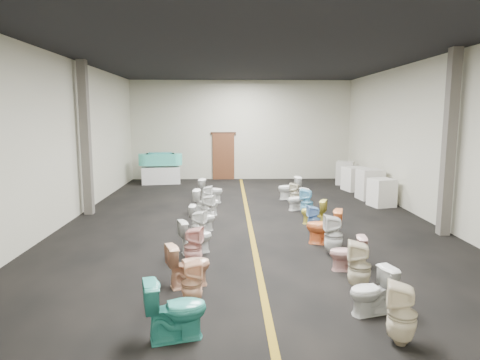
% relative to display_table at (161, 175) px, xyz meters
% --- Properties ---
extents(floor, '(16.00, 16.00, 0.00)m').
position_rel_display_table_xyz_m(floor, '(3.50, -6.75, -0.36)').
color(floor, black).
rests_on(floor, ground).
extents(ceiling, '(16.00, 16.00, 0.00)m').
position_rel_display_table_xyz_m(ceiling, '(3.50, -6.75, 4.14)').
color(ceiling, black).
rests_on(ceiling, ground).
extents(wall_back, '(10.00, 0.00, 10.00)m').
position_rel_display_table_xyz_m(wall_back, '(3.50, 1.25, 1.89)').
color(wall_back, '#BAB79E').
rests_on(wall_back, ground).
extents(wall_front, '(10.00, 0.00, 10.00)m').
position_rel_display_table_xyz_m(wall_front, '(3.50, -14.75, 1.89)').
color(wall_front, '#BAB79E').
rests_on(wall_front, ground).
extents(wall_left, '(0.00, 16.00, 16.00)m').
position_rel_display_table_xyz_m(wall_left, '(-1.50, -6.75, 1.89)').
color(wall_left, '#BAB79E').
rests_on(wall_left, ground).
extents(wall_right, '(0.00, 16.00, 16.00)m').
position_rel_display_table_xyz_m(wall_right, '(8.50, -6.75, 1.89)').
color(wall_right, '#BAB79E').
rests_on(wall_right, ground).
extents(aisle_stripe, '(0.12, 15.60, 0.01)m').
position_rel_display_table_xyz_m(aisle_stripe, '(3.50, -6.75, -0.36)').
color(aisle_stripe, '#826212').
rests_on(aisle_stripe, floor).
extents(back_door, '(1.00, 0.10, 2.10)m').
position_rel_display_table_xyz_m(back_door, '(2.70, 1.19, 0.69)').
color(back_door, '#562D19').
rests_on(back_door, floor).
extents(door_frame, '(1.15, 0.08, 0.10)m').
position_rel_display_table_xyz_m(door_frame, '(2.70, 1.20, 1.76)').
color(door_frame, '#331C11').
rests_on(door_frame, back_door).
extents(column_left, '(0.25, 0.25, 4.50)m').
position_rel_display_table_xyz_m(column_left, '(-1.25, -5.75, 1.89)').
color(column_left, '#59544C').
rests_on(column_left, floor).
extents(column_right, '(0.25, 0.25, 4.50)m').
position_rel_display_table_xyz_m(column_right, '(8.25, -8.25, 1.89)').
color(column_right, '#59544C').
rests_on(column_right, floor).
extents(display_table, '(1.73, 1.07, 0.72)m').
position_rel_display_table_xyz_m(display_table, '(0.00, 0.00, 0.00)').
color(display_table, silver).
rests_on(display_table, floor).
extents(bathtub, '(1.85, 0.79, 0.55)m').
position_rel_display_table_xyz_m(bathtub, '(0.00, 0.00, 0.71)').
color(bathtub, '#46CBB5').
rests_on(bathtub, display_table).
extents(appliance_crate_a, '(0.85, 0.85, 0.90)m').
position_rel_display_table_xyz_m(appliance_crate_a, '(7.90, -4.91, 0.09)').
color(appliance_crate_a, white).
rests_on(appliance_crate_a, floor).
extents(appliance_crate_b, '(0.85, 0.85, 1.06)m').
position_rel_display_table_xyz_m(appliance_crate_b, '(7.90, -3.73, 0.17)').
color(appliance_crate_b, silver).
rests_on(appliance_crate_b, floor).
extents(appliance_crate_c, '(0.98, 0.98, 0.93)m').
position_rel_display_table_xyz_m(appliance_crate_c, '(7.90, -1.96, 0.10)').
color(appliance_crate_c, silver).
rests_on(appliance_crate_c, floor).
extents(appliance_crate_d, '(0.91, 0.91, 0.99)m').
position_rel_display_table_xyz_m(appliance_crate_d, '(7.90, -0.50, 0.14)').
color(appliance_crate_d, beige).
rests_on(appliance_crate_d, floor).
extents(toilet_left_0, '(0.90, 0.66, 0.83)m').
position_rel_display_table_xyz_m(toilet_left_0, '(2.23, -13.11, 0.05)').
color(toilet_left_0, teal).
rests_on(toilet_left_0, floor).
extents(toilet_left_1, '(0.37, 0.36, 0.72)m').
position_rel_display_table_xyz_m(toilet_left_1, '(2.36, -12.10, 0.00)').
color(toilet_left_1, '#F5BB94').
rests_on(toilet_left_1, floor).
extents(toilet_left_2, '(0.85, 0.66, 0.76)m').
position_rel_display_table_xyz_m(toilet_left_2, '(2.24, -11.35, 0.02)').
color(toilet_left_2, tan).
rests_on(toilet_left_2, floor).
extents(toilet_left_3, '(0.42, 0.41, 0.79)m').
position_rel_display_table_xyz_m(toilet_left_3, '(2.24, -10.38, 0.04)').
color(toilet_left_3, '#DB9C95').
rests_on(toilet_left_3, floor).
extents(toilet_left_4, '(0.81, 0.63, 0.73)m').
position_rel_display_table_xyz_m(toilet_left_4, '(2.22, -9.53, 0.01)').
color(toilet_left_4, silver).
rests_on(toilet_left_4, floor).
extents(toilet_left_5, '(0.43, 0.43, 0.74)m').
position_rel_display_table_xyz_m(toilet_left_5, '(2.22, -8.72, 0.01)').
color(toilet_left_5, white).
rests_on(toilet_left_5, floor).
extents(toilet_left_6, '(0.67, 0.42, 0.66)m').
position_rel_display_table_xyz_m(toilet_left_6, '(2.25, -7.70, -0.03)').
color(toilet_left_6, silver).
rests_on(toilet_left_6, floor).
extents(toilet_left_7, '(0.44, 0.43, 0.78)m').
position_rel_display_table_xyz_m(toilet_left_7, '(2.36, -6.95, 0.03)').
color(toilet_left_7, white).
rests_on(toilet_left_7, floor).
extents(toilet_left_8, '(0.80, 0.52, 0.77)m').
position_rel_display_table_xyz_m(toilet_left_8, '(2.27, -5.99, 0.02)').
color(toilet_left_8, white).
rests_on(toilet_left_8, floor).
extents(toilet_left_9, '(0.37, 0.36, 0.73)m').
position_rel_display_table_xyz_m(toilet_left_9, '(2.24, -5.13, 0.01)').
color(toilet_left_9, white).
rests_on(toilet_left_9, floor).
extents(toilet_left_10, '(0.86, 0.58, 0.81)m').
position_rel_display_table_xyz_m(toilet_left_10, '(2.34, -4.17, 0.05)').
color(toilet_left_10, white).
rests_on(toilet_left_10, floor).
extents(toilet_right_0, '(0.48, 0.48, 0.83)m').
position_rel_display_table_xyz_m(toilet_right_0, '(5.14, -13.33, 0.06)').
color(toilet_right_0, beige).
rests_on(toilet_right_0, floor).
extents(toilet_right_1, '(0.78, 0.57, 0.71)m').
position_rel_display_table_xyz_m(toilet_right_1, '(5.05, -12.47, -0.00)').
color(toilet_right_1, silver).
rests_on(toilet_right_1, floor).
extents(toilet_right_2, '(0.47, 0.47, 0.85)m').
position_rel_display_table_xyz_m(toilet_right_2, '(5.12, -11.60, 0.07)').
color(toilet_right_2, beige).
rests_on(toilet_right_2, floor).
extents(toilet_right_3, '(0.71, 0.45, 0.68)m').
position_rel_display_table_xyz_m(toilet_right_3, '(5.18, -10.68, -0.02)').
color(toilet_right_3, '#D39D98').
rests_on(toilet_right_3, floor).
extents(toilet_right_4, '(0.40, 0.40, 0.86)m').
position_rel_display_table_xyz_m(toilet_right_4, '(5.14, -9.75, 0.07)').
color(toilet_right_4, silver).
rests_on(toilet_right_4, floor).
extents(toilet_right_5, '(0.90, 0.66, 0.82)m').
position_rel_display_table_xyz_m(toilet_right_5, '(5.11, -8.96, 0.05)').
color(toilet_right_5, orange).
rests_on(toilet_right_5, floor).
extents(toilet_right_6, '(0.34, 0.33, 0.71)m').
position_rel_display_table_xyz_m(toilet_right_6, '(5.05, -8.10, -0.00)').
color(toilet_right_6, '#76A7DE').
rests_on(toilet_right_6, floor).
extents(toilet_right_7, '(0.77, 0.61, 0.69)m').
position_rel_display_table_xyz_m(toilet_right_7, '(5.22, -7.19, -0.01)').
color(toilet_right_7, '#E0CF4D').
rests_on(toilet_right_7, floor).
extents(toilet_right_8, '(0.48, 0.48, 0.83)m').
position_rel_display_table_xyz_m(toilet_right_8, '(5.20, -6.30, 0.05)').
color(toilet_right_8, '#7BCAEF').
rests_on(toilet_right_8, floor).
extents(toilet_right_9, '(0.75, 0.61, 0.67)m').
position_rel_display_table_xyz_m(toilet_right_9, '(5.07, -5.40, -0.02)').
color(toilet_right_9, white).
rests_on(toilet_right_9, floor).
extents(toilet_right_10, '(0.42, 0.41, 0.71)m').
position_rel_display_table_xyz_m(toilet_right_10, '(5.13, -4.52, -0.00)').
color(toilet_right_10, beige).
rests_on(toilet_right_10, floor).
extents(toilet_right_11, '(0.83, 0.54, 0.80)m').
position_rel_display_table_xyz_m(toilet_right_11, '(5.07, -3.67, 0.04)').
color(toilet_right_11, white).
rests_on(toilet_right_11, floor).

